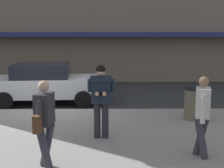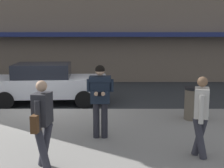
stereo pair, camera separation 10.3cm
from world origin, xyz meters
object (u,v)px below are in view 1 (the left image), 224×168
(parked_sedan_mid, at_px, (46,83))
(man_texting_on_phone, at_px, (101,94))
(pedestrian_with_bag, at_px, (44,119))
(trash_bin, at_px, (193,103))
(pedestrian_in_light_coat, at_px, (202,112))

(parked_sedan_mid, bearing_deg, man_texting_on_phone, -63.19)
(man_texting_on_phone, bearing_deg, parked_sedan_mid, 116.81)
(pedestrian_with_bag, bearing_deg, trash_bin, 42.33)
(pedestrian_in_light_coat, bearing_deg, parked_sedan_mid, 127.69)
(pedestrian_in_light_coat, relative_size, trash_bin, 1.74)
(pedestrian_with_bag, bearing_deg, pedestrian_in_light_coat, 9.58)
(pedestrian_in_light_coat, xyz_separation_m, pedestrian_with_bag, (-3.13, -0.53, -0.00))
(pedestrian_in_light_coat, height_order, trash_bin, pedestrian_in_light_coat)
(parked_sedan_mid, distance_m, man_texting_on_phone, 4.95)
(man_texting_on_phone, xyz_separation_m, pedestrian_in_light_coat, (2.11, -1.20, -0.14))
(trash_bin, bearing_deg, pedestrian_in_light_coat, -101.84)
(parked_sedan_mid, bearing_deg, pedestrian_with_bag, -78.93)
(parked_sedan_mid, xyz_separation_m, pedestrian_with_bag, (1.20, -6.13, 0.32))
(pedestrian_with_bag, bearing_deg, parked_sedan_mid, 101.07)
(man_texting_on_phone, bearing_deg, trash_bin, 31.62)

